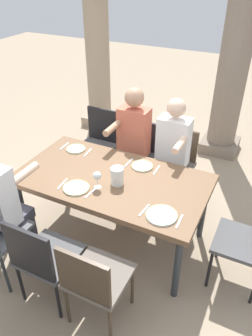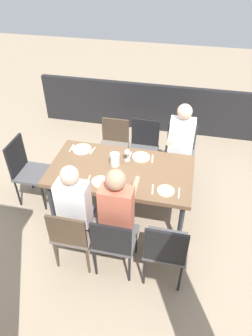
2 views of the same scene
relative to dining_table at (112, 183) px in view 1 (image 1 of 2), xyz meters
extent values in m
plane|color=gray|center=(0.00, 0.00, -0.68)|extent=(16.00, 16.00, 0.00)
cube|color=brown|center=(0.00, 0.00, 0.04)|extent=(1.78, 0.97, 0.05)
cylinder|color=#2D3338|center=(-0.81, 0.40, -0.34)|extent=(0.06, 0.06, 0.69)
cylinder|color=#2D3338|center=(0.81, 0.40, -0.34)|extent=(0.06, 0.06, 0.69)
cylinder|color=#2D3338|center=(-0.81, -0.40, -0.34)|extent=(0.06, 0.06, 0.69)
cylinder|color=#2D3338|center=(0.81, -0.40, -0.34)|extent=(0.06, 0.06, 0.69)
cube|color=#4F4F50|center=(-0.68, 0.82, -0.22)|extent=(0.44, 0.44, 0.04)
cube|color=black|center=(-0.68, 1.02, 0.01)|extent=(0.42, 0.03, 0.45)
cylinder|color=black|center=(-0.87, 0.63, -0.46)|extent=(0.03, 0.03, 0.45)
cylinder|color=black|center=(-0.49, 0.63, -0.46)|extent=(0.03, 0.03, 0.45)
cylinder|color=black|center=(-0.87, 1.01, -0.46)|extent=(0.03, 0.03, 0.45)
cylinder|color=black|center=(-0.49, 1.01, -0.46)|extent=(0.03, 0.03, 0.45)
cylinder|color=#2D3338|center=(-0.49, -0.63, -0.45)|extent=(0.03, 0.03, 0.46)
cylinder|color=#2D3338|center=(-0.87, -0.63, -0.45)|extent=(0.03, 0.03, 0.46)
cylinder|color=#2D3338|center=(-0.49, -1.01, -0.45)|extent=(0.03, 0.03, 0.46)
cube|color=#4F4F50|center=(-0.14, 0.82, -0.23)|extent=(0.44, 0.44, 0.04)
cube|color=black|center=(-0.14, 1.02, -0.03)|extent=(0.42, 0.03, 0.40)
cylinder|color=black|center=(-0.33, 0.63, -0.47)|extent=(0.03, 0.03, 0.44)
cylinder|color=black|center=(0.05, 0.63, -0.47)|extent=(0.03, 0.03, 0.44)
cylinder|color=black|center=(-0.33, 1.01, -0.47)|extent=(0.03, 0.03, 0.44)
cylinder|color=black|center=(0.05, 1.01, -0.47)|extent=(0.03, 0.03, 0.44)
cube|color=#4F4F50|center=(-0.14, -0.82, -0.24)|extent=(0.44, 0.44, 0.04)
cube|color=black|center=(-0.14, -1.02, -0.01)|extent=(0.42, 0.03, 0.45)
cylinder|color=black|center=(0.05, -0.63, -0.47)|extent=(0.03, 0.03, 0.43)
cylinder|color=black|center=(-0.33, -0.63, -0.47)|extent=(0.03, 0.03, 0.43)
cylinder|color=black|center=(0.05, -1.01, -0.47)|extent=(0.03, 0.03, 0.43)
cylinder|color=black|center=(-0.33, -1.01, -0.47)|extent=(0.03, 0.03, 0.43)
cube|color=#6A6158|center=(0.33, 0.82, -0.23)|extent=(0.44, 0.44, 0.04)
cube|color=#473828|center=(0.33, 1.02, -0.03)|extent=(0.42, 0.03, 0.41)
cylinder|color=#473828|center=(0.14, 0.63, -0.47)|extent=(0.03, 0.03, 0.44)
cylinder|color=#473828|center=(0.52, 0.63, -0.47)|extent=(0.03, 0.03, 0.44)
cylinder|color=#473828|center=(0.14, 1.01, -0.47)|extent=(0.03, 0.03, 0.44)
cylinder|color=#473828|center=(0.52, 1.01, -0.47)|extent=(0.03, 0.03, 0.44)
cube|color=#6A6158|center=(0.33, -0.82, -0.23)|extent=(0.44, 0.44, 0.04)
cube|color=#473828|center=(0.33, -1.02, -0.03)|extent=(0.42, 0.03, 0.41)
cylinder|color=#473828|center=(0.52, -0.63, -0.47)|extent=(0.03, 0.03, 0.43)
cylinder|color=#473828|center=(0.14, -0.63, -0.47)|extent=(0.03, 0.03, 0.43)
cylinder|color=#473828|center=(0.52, -1.01, -0.47)|extent=(0.03, 0.03, 0.43)
cylinder|color=#473828|center=(0.14, -1.01, -0.47)|extent=(0.03, 0.03, 0.43)
cube|color=#4F4F50|center=(1.23, 0.00, -0.22)|extent=(0.44, 0.44, 0.04)
cylinder|color=black|center=(1.04, 0.19, -0.46)|extent=(0.03, 0.03, 0.44)
cylinder|color=black|center=(1.04, -0.19, -0.46)|extent=(0.03, 0.03, 0.44)
cube|color=#3F3F4C|center=(-0.68, -0.57, -0.45)|extent=(0.24, 0.14, 0.46)
cube|color=#3F3F4C|center=(-0.68, -0.66, -0.17)|extent=(0.28, 0.32, 0.10)
cylinder|color=beige|center=(-0.54, -0.53, 0.27)|extent=(0.07, 0.30, 0.07)
cube|color=#3F3F4C|center=(-0.14, 0.57, -0.45)|extent=(0.24, 0.14, 0.46)
cube|color=#3F3F4C|center=(-0.14, 0.66, -0.17)|extent=(0.28, 0.32, 0.10)
cube|color=#CC664C|center=(-0.14, 0.77, 0.15)|extent=(0.34, 0.20, 0.56)
sphere|color=tan|center=(-0.14, 0.77, 0.56)|extent=(0.21, 0.21, 0.21)
cylinder|color=tan|center=(-0.28, 0.53, 0.28)|extent=(0.07, 0.30, 0.07)
cube|color=#3F3F4C|center=(0.33, 0.57, -0.45)|extent=(0.24, 0.14, 0.46)
cube|color=#3F3F4C|center=(0.33, 0.66, -0.17)|extent=(0.28, 0.32, 0.10)
cube|color=white|center=(0.33, 0.77, 0.14)|extent=(0.34, 0.20, 0.54)
sphere|color=beige|center=(0.33, 0.77, 0.53)|extent=(0.19, 0.19, 0.19)
cylinder|color=beige|center=(0.47, 0.53, 0.26)|extent=(0.07, 0.30, 0.07)
cube|color=tan|center=(-1.49, 2.31, -0.60)|extent=(0.49, 0.49, 0.16)
cylinder|color=tan|center=(-1.49, 2.31, 0.72)|extent=(0.37, 0.37, 2.48)
cube|color=gray|center=(0.58, 2.31, -0.60)|extent=(0.52, 0.52, 0.16)
cylinder|color=gray|center=(0.58, 2.31, 0.84)|extent=(0.40, 0.40, 2.73)
cylinder|color=silver|center=(-0.59, 0.29, 0.07)|extent=(0.21, 0.21, 0.01)
torus|color=#A0BE77|center=(-0.59, 0.29, 0.08)|extent=(0.21, 0.21, 0.01)
cube|color=silver|center=(-0.74, 0.29, 0.07)|extent=(0.02, 0.17, 0.01)
cube|color=silver|center=(-0.44, 0.29, 0.07)|extent=(0.03, 0.17, 0.01)
cylinder|color=silver|center=(-0.20, -0.29, 0.07)|extent=(0.24, 0.24, 0.01)
torus|color=#A0BE77|center=(-0.20, -0.29, 0.08)|extent=(0.24, 0.24, 0.01)
cylinder|color=white|center=(-0.04, -0.19, 0.07)|extent=(0.06, 0.06, 0.00)
cylinder|color=white|center=(-0.04, -0.19, 0.11)|extent=(0.01, 0.01, 0.09)
sphere|color=white|center=(-0.04, -0.19, 0.19)|extent=(0.08, 0.08, 0.08)
cube|color=silver|center=(-0.35, -0.29, 0.07)|extent=(0.03, 0.17, 0.01)
cube|color=silver|center=(-0.05, -0.29, 0.07)|extent=(0.03, 0.17, 0.01)
cylinder|color=silver|center=(0.18, 0.29, 0.07)|extent=(0.21, 0.21, 0.01)
torus|color=#A0BE77|center=(0.18, 0.29, 0.08)|extent=(0.21, 0.21, 0.01)
cube|color=silver|center=(0.03, 0.29, 0.07)|extent=(0.02, 0.17, 0.01)
cube|color=silver|center=(0.33, 0.29, 0.07)|extent=(0.02, 0.17, 0.01)
cylinder|color=white|center=(0.61, -0.30, 0.07)|extent=(0.26, 0.26, 0.01)
torus|color=#A9CD91|center=(0.61, -0.30, 0.08)|extent=(0.26, 0.26, 0.01)
cube|color=silver|center=(0.46, -0.30, 0.07)|extent=(0.03, 0.17, 0.01)
cube|color=silver|center=(0.76, -0.30, 0.07)|extent=(0.02, 0.17, 0.01)
cylinder|color=white|center=(0.09, -0.07, 0.15)|extent=(0.12, 0.12, 0.17)
cylinder|color=#EFEAC6|center=(0.09, -0.07, 0.12)|extent=(0.11, 0.11, 0.11)
camera|label=1|loc=(1.23, -2.19, 1.81)|focal=34.94mm
camera|label=2|loc=(-0.71, 2.88, 2.41)|focal=32.61mm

